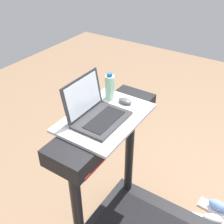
# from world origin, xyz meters

# --- Properties ---
(desk_board) EXTENTS (0.60, 0.42, 0.02)m
(desk_board) POSITION_xyz_m (0.00, 0.70, 1.13)
(desk_board) COLOR silver
(desk_board) RESTS_ON treadmill_base
(laptop) EXTENTS (0.34, 0.28, 0.25)m
(laptop) POSITION_xyz_m (-0.05, 0.73, 1.19)
(laptop) COLOR #2D2D30
(laptop) RESTS_ON desk_board
(computer_mouse) EXTENTS (0.07, 0.10, 0.03)m
(computer_mouse) POSITION_xyz_m (0.20, 0.68, 1.15)
(computer_mouse) COLOR #4C4C51
(computer_mouse) RESTS_ON desk_board
(water_bottle) EXTENTS (0.07, 0.07, 0.19)m
(water_bottle) POSITION_xyz_m (0.20, 0.80, 1.22)
(water_bottle) COLOR #9EDBB2
(water_bottle) RESTS_ON desk_board
(sneaker_left) EXTENTS (0.17, 0.28, 0.11)m
(sneaker_left) POSITION_xyz_m (0.49, -0.04, 0.05)
(sneaker_left) COLOR white
(sneaker_left) RESTS_ON ground
(sneaker_right) EXTENTS (0.12, 0.27, 0.11)m
(sneaker_right) POSITION_xyz_m (0.65, -0.04, 0.05)
(sneaker_right) COLOR white
(sneaker_right) RESTS_ON ground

